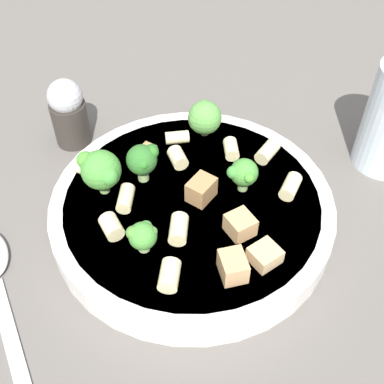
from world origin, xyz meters
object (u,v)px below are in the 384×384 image
object	(u,v)px
rigatoni_2	(90,169)
chicken_chunk_2	(201,189)
broccoli_floret_2	(244,174)
chicken_chunk_3	(265,255)
broccoli_floret_1	(101,170)
chicken_chunk_1	(147,153)
rigatoni_8	(231,149)
rigatoni_5	(267,152)
rigatoni_6	(290,186)
pepper_shaker	(69,113)
pasta_bowl	(192,207)
rigatoni_3	(173,159)
rigatoni_4	(169,275)
rigatoni_9	(112,227)
broccoli_floret_3	(142,235)
rigatoni_0	(126,198)
rigatoni_7	(179,229)
chicken_chunk_0	(233,266)
chicken_chunk_4	(240,225)
broccoli_floret_0	(143,160)
rigatoni_1	(177,137)

from	to	relation	value
rigatoni_2	chicken_chunk_2	distance (m)	0.11
broccoli_floret_2	chicken_chunk_3	world-z (taller)	broccoli_floret_2
broccoli_floret_1	rigatoni_2	size ratio (longest dim) A/B	1.61
broccoli_floret_2	chicken_chunk_1	distance (m)	0.11
rigatoni_8	chicken_chunk_1	world-z (taller)	rigatoni_8
rigatoni_5	chicken_chunk_2	bearing A→B (deg)	-66.97
rigatoni_6	rigatoni_8	world-z (taller)	same
rigatoni_5	pepper_shaker	size ratio (longest dim) A/B	0.34
chicken_chunk_3	pepper_shaker	size ratio (longest dim) A/B	0.29
rigatoni_2	pasta_bowl	bearing A→B (deg)	55.58
pasta_bowl	rigatoni_3	xyz separation A→B (m)	(-0.05, -0.00, 0.02)
rigatoni_4	rigatoni_9	world-z (taller)	same
broccoli_floret_3	rigatoni_0	size ratio (longest dim) A/B	1.10
rigatoni_7	rigatoni_8	xyz separation A→B (m)	(-0.09, 0.08, -0.00)
rigatoni_8	rigatoni_9	distance (m)	0.15
rigatoni_4	chicken_chunk_1	world-z (taller)	rigatoni_4
rigatoni_7	chicken_chunk_0	world-z (taller)	chicken_chunk_0
rigatoni_0	rigatoni_7	size ratio (longest dim) A/B	1.00
broccoli_floret_2	chicken_chunk_3	bearing A→B (deg)	-7.39
broccoli_floret_3	rigatoni_0	distance (m)	0.06
chicken_chunk_4	broccoli_floret_0	bearing A→B (deg)	-143.11
broccoli_floret_2	broccoli_floret_3	world-z (taller)	broccoli_floret_2
rigatoni_1	pepper_shaker	distance (m)	0.12
chicken_chunk_3	rigatoni_4	bearing A→B (deg)	-91.54
broccoli_floret_0	broccoli_floret_3	size ratio (longest dim) A/B	1.35
rigatoni_1	rigatoni_7	world-z (taller)	rigatoni_7
rigatoni_2	rigatoni_3	bearing A→B (deg)	84.18
broccoli_floret_2	chicken_chunk_0	distance (m)	0.10
chicken_chunk_3	chicken_chunk_4	xyz separation A→B (m)	(-0.03, -0.01, 0.00)
broccoli_floret_3	chicken_chunk_3	distance (m)	0.10
broccoli_floret_3	rigatoni_4	xyz separation A→B (m)	(0.04, 0.01, -0.01)
pasta_bowl	broccoli_floret_1	bearing A→B (deg)	-113.57
rigatoni_7	rigatoni_8	world-z (taller)	rigatoni_7
rigatoni_4	rigatoni_8	world-z (taller)	rigatoni_4
broccoli_floret_1	chicken_chunk_1	bearing A→B (deg)	124.94
rigatoni_6	pasta_bowl	bearing A→B (deg)	-100.24
broccoli_floret_0	chicken_chunk_1	size ratio (longest dim) A/B	2.36
rigatoni_2	chicken_chunk_0	bearing A→B (deg)	32.84
broccoli_floret_3	rigatoni_1	xyz separation A→B (m)	(-0.13, 0.06, -0.01)
chicken_chunk_1	chicken_chunk_4	xyz separation A→B (m)	(0.12, 0.06, 0.00)
chicken_chunk_2	rigatoni_1	bearing A→B (deg)	-179.25
rigatoni_4	chicken_chunk_0	distance (m)	0.05
broccoli_floret_1	rigatoni_3	xyz separation A→B (m)	(-0.02, 0.07, -0.02)
broccoli_floret_2	chicken_chunk_2	bearing A→B (deg)	-94.00
pasta_bowl	chicken_chunk_2	bearing A→B (deg)	92.89
rigatoni_3	chicken_chunk_2	xyz separation A→B (m)	(0.05, 0.01, 0.00)
broccoli_floret_0	rigatoni_0	bearing A→B (deg)	-41.03
broccoli_floret_0	rigatoni_5	bearing A→B (deg)	87.98
broccoli_floret_2	pasta_bowl	bearing A→B (deg)	-92.75
broccoli_floret_3	chicken_chunk_1	size ratio (longest dim) A/B	1.75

